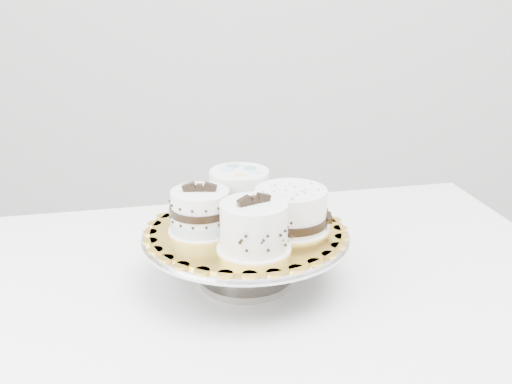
{
  "coord_description": "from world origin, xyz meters",
  "views": [
    {
      "loc": [
        -0.03,
        -0.84,
        1.27
      ],
      "look_at": [
        0.02,
        0.13,
        0.91
      ],
      "focal_mm": 45.0,
      "sensor_mm": 36.0,
      "label": 1
    }
  ],
  "objects_px": {
    "cake_board": "(246,231)",
    "cake_banded": "(200,213)",
    "table": "(246,324)",
    "cake_swirl": "(254,228)",
    "cake_ribbon": "(291,210)",
    "cake_stand": "(246,248)",
    "cake_dots": "(239,191)"
  },
  "relations": [
    {
      "from": "cake_board",
      "to": "cake_swirl",
      "type": "bearing_deg",
      "value": -82.65
    },
    {
      "from": "table",
      "to": "cake_stand",
      "type": "distance_m",
      "value": 0.14
    },
    {
      "from": "cake_ribbon",
      "to": "cake_swirl",
      "type": "bearing_deg",
      "value": -136.39
    },
    {
      "from": "cake_dots",
      "to": "cake_board",
      "type": "bearing_deg",
      "value": -107.62
    },
    {
      "from": "table",
      "to": "cake_dots",
      "type": "height_order",
      "value": "cake_dots"
    },
    {
      "from": "cake_stand",
      "to": "cake_dots",
      "type": "xyz_separation_m",
      "value": [
        -0.01,
        0.08,
        0.07
      ]
    },
    {
      "from": "cake_swirl",
      "to": "cake_banded",
      "type": "height_order",
      "value": "cake_swirl"
    },
    {
      "from": "cake_ribbon",
      "to": "cake_board",
      "type": "bearing_deg",
      "value": 175.54
    },
    {
      "from": "cake_board",
      "to": "cake_stand",
      "type": "bearing_deg",
      "value": -90.0
    },
    {
      "from": "cake_stand",
      "to": "cake_dots",
      "type": "distance_m",
      "value": 0.11
    },
    {
      "from": "cake_board",
      "to": "cake_dots",
      "type": "height_order",
      "value": "cake_dots"
    },
    {
      "from": "cake_stand",
      "to": "cake_banded",
      "type": "height_order",
      "value": "cake_banded"
    },
    {
      "from": "cake_board",
      "to": "cake_dots",
      "type": "xyz_separation_m",
      "value": [
        -0.01,
        0.08,
        0.04
      ]
    },
    {
      "from": "table",
      "to": "cake_stand",
      "type": "height_order",
      "value": "cake_stand"
    },
    {
      "from": "cake_stand",
      "to": "cake_dots",
      "type": "height_order",
      "value": "cake_dots"
    },
    {
      "from": "cake_board",
      "to": "cake_ribbon",
      "type": "xyz_separation_m",
      "value": [
        0.07,
        0.0,
        0.03
      ]
    },
    {
      "from": "table",
      "to": "cake_board",
      "type": "height_order",
      "value": "cake_board"
    },
    {
      "from": "cake_stand",
      "to": "cake_ribbon",
      "type": "height_order",
      "value": "cake_ribbon"
    },
    {
      "from": "table",
      "to": "cake_board",
      "type": "bearing_deg",
      "value": 66.89
    },
    {
      "from": "cake_banded",
      "to": "cake_dots",
      "type": "xyz_separation_m",
      "value": [
        0.07,
        0.08,
        0.01
      ]
    },
    {
      "from": "table",
      "to": "cake_ribbon",
      "type": "bearing_deg",
      "value": -4.06
    },
    {
      "from": "cake_swirl",
      "to": "cake_ribbon",
      "type": "bearing_deg",
      "value": 21.36
    },
    {
      "from": "cake_board",
      "to": "cake_banded",
      "type": "height_order",
      "value": "cake_banded"
    },
    {
      "from": "cake_swirl",
      "to": "cake_banded",
      "type": "distance_m",
      "value": 0.11
    },
    {
      "from": "cake_banded",
      "to": "cake_dots",
      "type": "relative_size",
      "value": 0.79
    },
    {
      "from": "table",
      "to": "cake_board",
      "type": "xyz_separation_m",
      "value": [
        0.0,
        0.0,
        0.18
      ]
    },
    {
      "from": "table",
      "to": "cake_stand",
      "type": "relative_size",
      "value": 3.78
    },
    {
      "from": "cake_board",
      "to": "cake_swirl",
      "type": "distance_m",
      "value": 0.08
    },
    {
      "from": "cake_dots",
      "to": "cake_ribbon",
      "type": "distance_m",
      "value": 0.11
    },
    {
      "from": "cake_board",
      "to": "cake_banded",
      "type": "bearing_deg",
      "value": -179.03
    },
    {
      "from": "cake_stand",
      "to": "cake_board",
      "type": "bearing_deg",
      "value": 90.0
    },
    {
      "from": "table",
      "to": "cake_board",
      "type": "relative_size",
      "value": 4.12
    }
  ]
}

